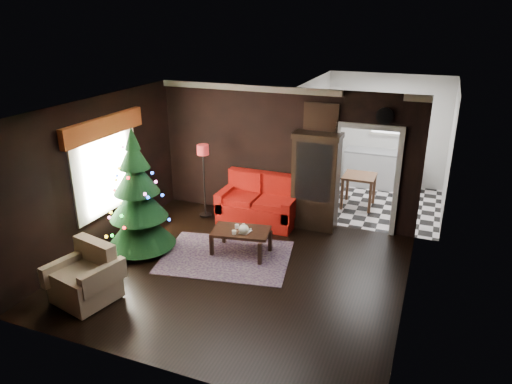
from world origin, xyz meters
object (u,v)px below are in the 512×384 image
at_px(floor_lamp, 204,181).
at_px(christmas_tree, 138,197).
at_px(kitchen_table, 358,191).
at_px(teapot, 244,229).
at_px(loveseat, 258,200).
at_px(curio_cabinet, 316,183).
at_px(wall_clock, 385,116).
at_px(armchair, 84,275).
at_px(coffee_table, 241,241).

distance_m(floor_lamp, christmas_tree, 1.81).
distance_m(christmas_tree, kitchen_table, 4.98).
height_order(floor_lamp, teapot, floor_lamp).
relative_size(loveseat, christmas_tree, 0.70).
bearing_deg(curio_cabinet, teapot, -115.47).
relative_size(curio_cabinet, kitchen_table, 2.53).
bearing_deg(christmas_tree, floor_lamp, 76.13).
bearing_deg(floor_lamp, wall_clock, 9.33).
distance_m(floor_lamp, armchair, 3.53).
bearing_deg(coffee_table, teapot, -49.26).
bearing_deg(teapot, loveseat, 101.59).
height_order(teapot, kitchen_table, kitchen_table).
relative_size(coffee_table, teapot, 4.97).
bearing_deg(loveseat, curio_cabinet, 10.83).
height_order(loveseat, floor_lamp, floor_lamp).
relative_size(loveseat, teapot, 8.23).
xyz_separation_m(coffee_table, kitchen_table, (1.59, 3.06, 0.13)).
distance_m(floor_lamp, coffee_table, 1.94).
height_order(curio_cabinet, kitchen_table, curio_cabinet).
bearing_deg(teapot, coffee_table, 130.74).
height_order(teapot, wall_clock, wall_clock).
bearing_deg(wall_clock, loveseat, -170.34).
bearing_deg(curio_cabinet, armchair, -123.18).
distance_m(curio_cabinet, coffee_table, 2.01).
relative_size(christmas_tree, teapot, 11.69).
bearing_deg(loveseat, christmas_tree, -129.69).
relative_size(loveseat, kitchen_table, 2.27).
bearing_deg(armchair, teapot, 64.38).
distance_m(armchair, wall_clock, 5.87).
relative_size(floor_lamp, kitchen_table, 2.11).
xyz_separation_m(armchair, kitchen_table, (3.20, 5.33, -0.09)).
distance_m(floor_lamp, wall_clock, 3.89).
bearing_deg(teapot, armchair, -128.61).
bearing_deg(armchair, christmas_tree, 109.40).
xyz_separation_m(floor_lamp, christmas_tree, (-0.43, -1.75, 0.22)).
xyz_separation_m(teapot, wall_clock, (2.04, 1.93, 1.81)).
xyz_separation_m(loveseat, teapot, (0.31, -1.53, 0.07)).
xyz_separation_m(curio_cabinet, teapot, (-0.84, -1.75, -0.38)).
height_order(curio_cabinet, coffee_table, curio_cabinet).
height_order(christmas_tree, coffee_table, christmas_tree).
bearing_deg(christmas_tree, armchair, -83.59).
bearing_deg(kitchen_table, christmas_tree, -133.54).
relative_size(floor_lamp, armchair, 1.84).
distance_m(armchair, kitchen_table, 6.22).
bearing_deg(loveseat, armchair, -110.84).
xyz_separation_m(loveseat, floor_lamp, (-1.17, -0.18, 0.33)).
distance_m(loveseat, coffee_table, 1.45).
bearing_deg(loveseat, kitchen_table, 42.51).
distance_m(loveseat, wall_clock, 3.04).
bearing_deg(teapot, kitchen_table, 64.99).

